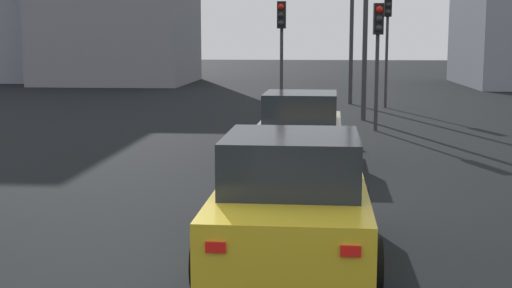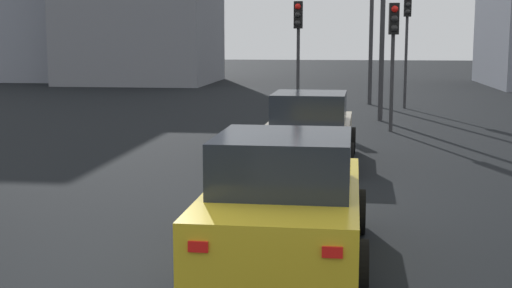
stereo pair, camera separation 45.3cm
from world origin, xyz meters
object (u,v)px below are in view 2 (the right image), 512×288
car_beige_left_lead (310,129)px  traffic_light_near_right (298,35)px  street_lamp_far (383,0)px  car_yellow_left_second (285,200)px  traffic_light_near_left (393,39)px  traffic_light_far_left (407,26)px

car_beige_left_lead → traffic_light_near_right: bearing=7.1°
car_beige_left_lead → street_lamp_far: 9.07m
street_lamp_far → car_beige_left_lead: bearing=166.9°
car_yellow_left_second → street_lamp_far: size_ratio=0.62×
traffic_light_near_left → traffic_light_far_left: size_ratio=0.84×
car_beige_left_lead → car_yellow_left_second: 7.03m
car_beige_left_lead → car_yellow_left_second: (-7.03, -0.05, 0.01)m
car_yellow_left_second → traffic_light_near_right: (15.53, 0.91, 2.08)m
car_beige_left_lead → traffic_light_near_left: (5.46, -2.11, 1.94)m
car_beige_left_lead → car_yellow_left_second: bearing=-178.2°
traffic_light_near_right → traffic_light_far_left: size_ratio=0.89×
traffic_light_far_left → street_lamp_far: 4.52m
car_beige_left_lead → street_lamp_far: size_ratio=0.62×
car_beige_left_lead → car_yellow_left_second: size_ratio=1.01×
traffic_light_near_left → traffic_light_near_right: 4.25m
car_beige_left_lead → traffic_light_far_left: (12.55, -3.06, 2.43)m
car_yellow_left_second → traffic_light_near_left: (12.49, -2.06, 1.93)m
traffic_light_near_left → traffic_light_far_left: 7.17m
car_beige_left_lead → street_lamp_far: street_lamp_far is taller
traffic_light_far_left → street_lamp_far: (-4.30, 1.14, 0.79)m
traffic_light_near_right → street_lamp_far: street_lamp_far is taller
car_yellow_left_second → traffic_light_near_right: traffic_light_near_right is taller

